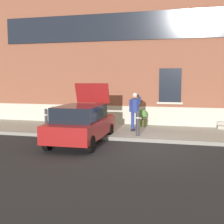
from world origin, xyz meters
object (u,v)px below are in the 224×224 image
(bollard_far_left, at_px, (46,119))
(hatchback_car_red, at_px, (81,123))
(bollard_near_person, at_px, (138,123))
(person_on_phone, at_px, (135,109))
(planter_terracotta, at_px, (94,116))
(planter_olive, at_px, (143,117))
(planter_cream, at_px, (53,114))

(bollard_far_left, bearing_deg, hatchback_car_red, -30.42)
(bollard_near_person, xyz_separation_m, bollard_far_left, (-4.16, 0.00, 0.00))
(hatchback_car_red, height_order, person_on_phone, hatchback_car_red)
(person_on_phone, height_order, planter_terracotta, person_on_phone)
(bollard_far_left, height_order, planter_olive, bollard_far_left)
(planter_terracotta, bearing_deg, planter_cream, 171.10)
(hatchback_car_red, height_order, bollard_near_person, hatchback_car_red)
(bollard_near_person, bearing_deg, bollard_far_left, 180.00)
(hatchback_car_red, relative_size, bollard_near_person, 3.93)
(person_on_phone, distance_m, planter_cream, 5.19)
(bollard_near_person, distance_m, person_on_phone, 1.28)
(bollard_far_left, bearing_deg, bollard_near_person, 0.00)
(person_on_phone, bearing_deg, planter_cream, 153.86)
(bollard_near_person, xyz_separation_m, planter_terracotta, (-2.69, 2.49, -0.11))
(hatchback_car_red, bearing_deg, bollard_far_left, 149.58)
(hatchback_car_red, relative_size, planter_terracotta, 4.77)
(hatchback_car_red, height_order, planter_terracotta, hatchback_car_red)
(planter_cream, distance_m, planter_terracotta, 2.53)
(person_on_phone, relative_size, planter_cream, 2.04)
(bollard_near_person, distance_m, bollard_far_left, 4.16)
(planter_terracotta, xyz_separation_m, planter_olive, (2.50, 0.19, 0.00))
(bollard_near_person, bearing_deg, planter_cream, 151.00)
(planter_cream, xyz_separation_m, planter_terracotta, (2.50, -0.39, 0.00))
(bollard_near_person, relative_size, planter_olive, 1.22)
(bollard_far_left, xyz_separation_m, planter_cream, (-1.03, 2.88, -0.11))
(bollard_far_left, distance_m, planter_terracotta, 2.89)
(bollard_far_left, bearing_deg, planter_olive, 34.03)
(planter_olive, bearing_deg, planter_terracotta, -175.61)
(planter_terracotta, relative_size, planter_olive, 1.00)
(hatchback_car_red, xyz_separation_m, planter_cream, (-3.18, 4.14, -0.19))
(bollard_far_left, distance_m, person_on_phone, 4.03)
(planter_olive, bearing_deg, bollard_far_left, -145.97)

